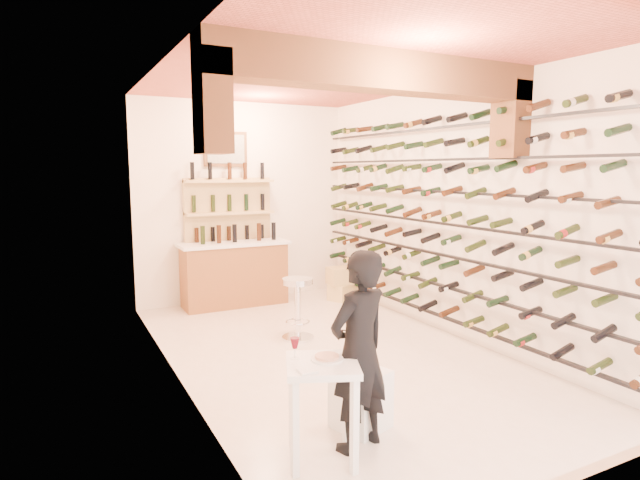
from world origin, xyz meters
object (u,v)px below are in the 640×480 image
Objects in this scene: chrome_barstool at (298,304)px; white_stool at (361,399)px; wine_rack at (439,216)px; tasting_table at (322,379)px; back_counter at (235,272)px; crate_lower at (342,291)px; person at (359,351)px.

white_stool is at bearing -102.23° from chrome_barstool.
wine_rack reaches higher than tasting_table.
wine_rack is at bearing 58.62° from tasting_table.
chrome_barstool is at bearing -84.95° from back_counter.
wine_rack is 6.28× the size of tasting_table.
back_counter is at bearing 85.61° from white_stool.
chrome_barstool reaches higher than crate_lower.
tasting_table is at bearing -151.14° from white_stool.
crate_lower is at bearing -134.39° from person.
person is 2.70m from chrome_barstool.
crate_lower is (1.51, 1.51, -0.32)m from chrome_barstool.
chrome_barstool is (0.69, 2.59, -0.32)m from person.
person is (-0.52, -4.57, 0.24)m from back_counter.
back_counter reaches higher than chrome_barstool.
tasting_table is 2.05× the size of crate_lower.
back_counter is 1.10× the size of person.
wine_rack reaches higher than chrome_barstool.
chrome_barstool reaches higher than white_stool.
tasting_table is 0.36m from person.
wine_rack is at bearing 37.48° from white_stool.
chrome_barstool is (-1.66, 0.67, -1.10)m from wine_rack.
person is 3.49× the size of crate_lower.
chrome_barstool is at bearing 157.92° from wine_rack.
white_stool is at bearing -117.72° from crate_lower.
tasting_table is (-0.84, -4.59, 0.08)m from back_counter.
person is 1.98× the size of chrome_barstool.
tasting_table is at bearing -100.40° from back_counter.
crate_lower is at bearing 44.98° from chrome_barstool.
white_stool is (-2.16, -1.66, -1.30)m from wine_rack.
crate_lower is at bearing -15.36° from back_counter.
white_stool reaches higher than crate_lower.
tasting_table reaches higher than chrome_barstool.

